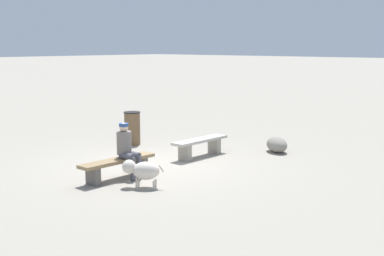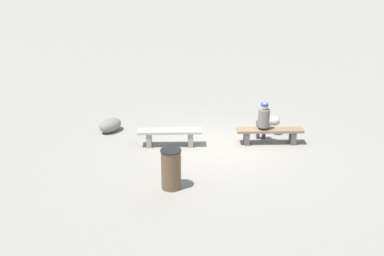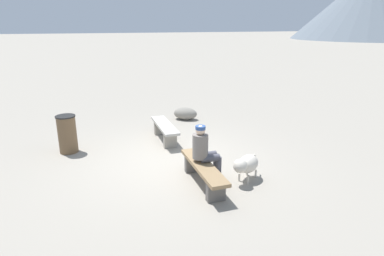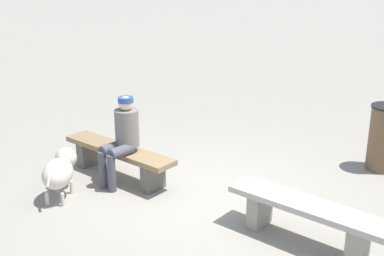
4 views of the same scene
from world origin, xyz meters
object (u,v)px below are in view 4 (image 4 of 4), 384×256
object	(u,v)px
bench_left	(307,215)
dog	(60,170)
seated_person	(122,135)
bench_right	(119,156)

from	to	relation	value
bench_left	dog	xyz separation A→B (m)	(2.99, 0.98, 0.04)
bench_left	seated_person	distance (m)	2.70
seated_person	dog	distance (m)	0.94
bench_left	bench_right	size ratio (longest dim) A/B	0.95
bench_right	dog	xyz separation A→B (m)	(0.13, 0.91, 0.06)
bench_left	bench_right	bearing A→B (deg)	2.01
bench_left	dog	bearing A→B (deg)	18.72
bench_left	dog	distance (m)	3.14
bench_right	dog	world-z (taller)	dog
seated_person	bench_left	bearing A→B (deg)	-175.16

